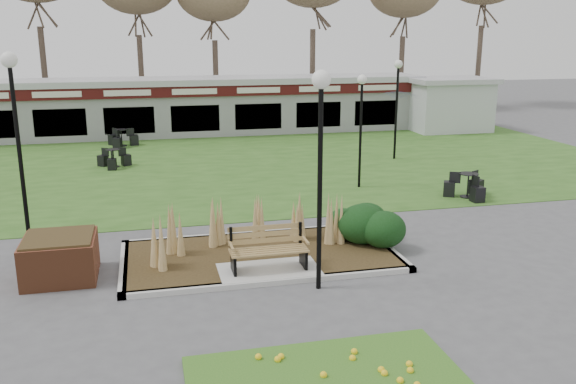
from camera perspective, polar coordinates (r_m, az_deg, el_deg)
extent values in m
plane|color=#515154|center=(13.36, -1.66, -7.97)|extent=(100.00, 100.00, 0.00)
cube|color=#2E5A1C|center=(24.75, -7.29, 2.58)|extent=(34.00, 16.00, 0.02)
cube|color=#332414|center=(14.43, -2.63, -5.96)|extent=(6.22, 3.22, 0.12)
cube|color=#B7B7B2|center=(12.97, -1.29, -8.41)|extent=(6.40, 0.18, 0.12)
cube|color=#B7B7B2|center=(15.93, -3.71, -3.97)|extent=(6.40, 0.18, 0.12)
cube|color=#B7B7B2|center=(14.24, -15.11, -6.78)|extent=(0.18, 3.40, 0.12)
cube|color=#B7B7B2|center=(15.27, 8.96, -4.95)|extent=(0.18, 3.40, 0.12)
cube|color=#B7B7B2|center=(13.47, -1.79, -7.48)|extent=(2.20, 1.20, 0.13)
cone|color=tan|center=(14.40, -10.42, -3.57)|extent=(0.36, 0.36, 1.15)
cone|color=tan|center=(14.85, -6.65, -2.85)|extent=(0.36, 0.36, 1.15)
cone|color=tan|center=(15.19, -2.62, -2.36)|extent=(0.36, 0.36, 1.15)
cone|color=tan|center=(15.19, 0.87, -2.35)|extent=(0.36, 0.36, 1.15)
cone|color=tan|center=(15.03, 4.20, -2.58)|extent=(0.36, 0.36, 1.15)
cone|color=tan|center=(13.63, -12.34, -4.72)|extent=(0.36, 0.36, 1.15)
ellipsoid|color=black|center=(15.10, 6.96, -2.99)|extent=(1.21, 1.10, 0.99)
ellipsoid|color=black|center=(14.90, 8.93, -3.48)|extent=(1.10, 1.00, 0.90)
ellipsoid|color=black|center=(15.67, 7.36, -2.58)|extent=(1.06, 0.96, 0.86)
ellipsoid|color=black|center=(15.49, 5.27, -2.92)|extent=(0.92, 0.84, 0.76)
cube|color=olive|center=(13.29, -1.81, -5.50)|extent=(1.70, 0.57, 0.04)
cube|color=olive|center=(13.49, -2.08, -3.94)|extent=(1.70, 0.13, 0.44)
cube|color=black|center=(13.25, -5.13, -6.64)|extent=(0.06, 0.55, 0.42)
cube|color=black|center=(13.53, 1.46, -6.11)|extent=(0.06, 0.55, 0.42)
cube|color=black|center=(13.37, -5.36, -4.31)|extent=(0.06, 0.06, 0.50)
cube|color=black|center=(13.65, 1.15, -3.83)|extent=(0.06, 0.06, 0.50)
cube|color=olive|center=(13.08, -5.33, -5.05)|extent=(0.05, 0.50, 0.04)
cube|color=olive|center=(13.39, 1.66, -4.53)|extent=(0.05, 0.50, 0.04)
cube|color=brown|center=(14.03, -20.52, -5.83)|extent=(1.50, 1.50, 0.90)
cube|color=#332414|center=(13.88, -20.70, -4.01)|extent=(1.40, 1.40, 0.06)
cube|color=gray|center=(32.41, -8.91, 7.69)|extent=(24.00, 3.00, 2.60)
cube|color=#420E0E|center=(30.76, -8.75, 9.30)|extent=(24.00, 0.18, 0.55)
cube|color=silver|center=(32.27, -9.01, 10.24)|extent=(24.60, 3.40, 0.30)
cube|color=silver|center=(30.65, -8.73, 9.28)|extent=(22.00, 0.02, 0.28)
cube|color=black|center=(31.01, -8.67, 6.83)|extent=(22.00, 0.10, 1.30)
cube|color=silver|center=(34.27, 14.72, 7.76)|extent=(4.00, 3.00, 2.60)
cube|color=silver|center=(34.14, 14.87, 10.09)|extent=(4.40, 3.40, 0.25)
cylinder|color=#47382B|center=(40.69, -22.85, 9.95)|extent=(0.36, 0.36, 5.17)
cylinder|color=#47382B|center=(40.17, -14.26, 10.58)|extent=(0.36, 0.36, 5.17)
cylinder|color=#47382B|center=(40.53, -5.61, 10.99)|extent=(0.36, 0.36, 5.17)
cylinder|color=#47382B|center=(41.77, 2.73, 11.15)|extent=(0.36, 0.36, 5.17)
cylinder|color=#47382B|center=(43.79, 10.45, 11.09)|extent=(0.36, 0.36, 5.17)
cylinder|color=#47382B|center=(46.51, 17.36, 10.87)|extent=(0.36, 0.36, 5.17)
cylinder|color=black|center=(16.61, -23.80, 3.12)|extent=(0.11, 0.11, 4.34)
sphere|color=white|center=(16.35, -24.65, 11.19)|extent=(0.39, 0.39, 0.39)
cylinder|color=black|center=(12.16, 2.99, -0.04)|extent=(0.10, 0.10, 4.12)
sphere|color=white|center=(11.79, 3.13, 10.47)|extent=(0.37, 0.37, 0.37)
cylinder|color=black|center=(25.73, 10.08, 7.17)|extent=(0.09, 0.09, 3.76)
sphere|color=white|center=(25.55, 10.29, 11.69)|extent=(0.34, 0.34, 0.34)
cylinder|color=black|center=(20.68, 6.79, 5.16)|extent=(0.09, 0.09, 3.52)
sphere|color=white|center=(20.46, 6.96, 10.41)|extent=(0.32, 0.32, 0.32)
cylinder|color=black|center=(24.98, -15.96, 2.30)|extent=(0.42, 0.42, 0.03)
cylinder|color=black|center=(24.91, -16.01, 3.05)|extent=(0.05, 0.05, 0.68)
cylinder|color=black|center=(24.84, -16.07, 3.84)|extent=(0.57, 0.57, 0.02)
cube|color=black|center=(25.13, -14.90, 2.92)|extent=(0.43, 0.43, 0.43)
cube|color=black|center=(25.25, -16.93, 2.83)|extent=(0.45, 0.45, 0.43)
cube|color=black|center=(24.43, -16.14, 2.51)|extent=(0.35, 0.35, 0.43)
cylinder|color=black|center=(29.55, -15.27, 4.20)|extent=(0.46, 0.46, 0.03)
cylinder|color=black|center=(29.49, -15.32, 4.91)|extent=(0.05, 0.05, 0.75)
cylinder|color=black|center=(29.43, -15.37, 5.65)|extent=(0.63, 0.63, 0.03)
cube|color=black|center=(29.62, -14.21, 4.74)|extent=(0.43, 0.43, 0.48)
cube|color=black|center=(29.95, -16.03, 4.72)|extent=(0.50, 0.50, 0.48)
cube|color=black|center=(28.98, -15.67, 4.43)|extent=(0.45, 0.45, 0.48)
cylinder|color=black|center=(20.42, 16.41, -0.42)|extent=(0.46, 0.46, 0.03)
cylinder|color=black|center=(20.33, 16.48, 0.59)|extent=(0.05, 0.05, 0.75)
cylinder|color=black|center=(20.24, 16.56, 1.65)|extent=(0.63, 0.63, 0.03)
cube|color=black|center=(20.86, 17.21, 0.47)|extent=(0.49, 0.49, 0.48)
cube|color=black|center=(20.35, 14.84, 0.29)|extent=(0.48, 0.48, 0.48)
cube|color=black|center=(19.90, 17.31, -0.21)|extent=(0.37, 0.37, 0.48)
cylinder|color=black|center=(30.71, 10.14, 6.88)|extent=(0.06, 0.06, 2.20)
imported|color=#2E48A3|center=(30.66, 10.18, 7.74)|extent=(2.24, 2.27, 1.80)
imported|color=black|center=(37.27, -22.67, 6.65)|extent=(4.27, 2.66, 1.33)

